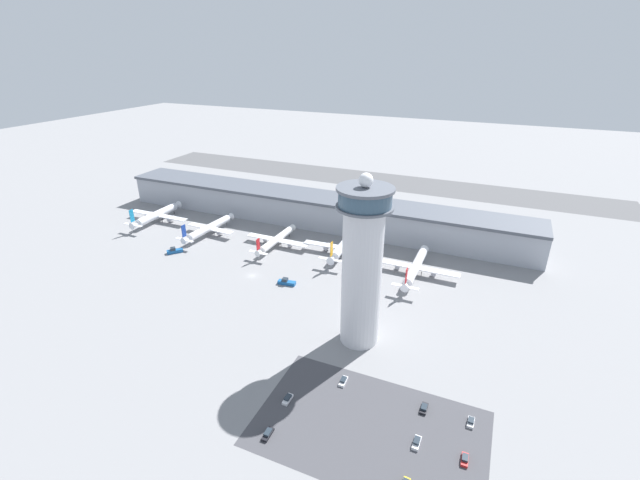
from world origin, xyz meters
name	(u,v)px	position (x,y,z in m)	size (l,w,h in m)	color
ground_plane	(252,276)	(0.00, 0.00, 0.00)	(1000.00, 1000.00, 0.00)	gray
terminal_building	(313,209)	(0.00, 70.00, 9.15)	(252.06, 25.00, 18.09)	#A3A8B2
runway_strip	(366,179)	(0.00, 173.17, 0.00)	(378.09, 44.00, 0.01)	#515154
control_tower	(362,264)	(60.91, -24.96, 31.04)	(18.60, 18.60, 62.58)	silver
parking_lot_surface	(369,428)	(76.67, -62.10, 0.00)	(64.00, 40.00, 0.01)	#424247
airplane_gate_alpha	(157,215)	(-88.49, 35.31, 4.44)	(40.93, 40.07, 14.10)	silver
airplane_gate_bravo	(209,228)	(-47.05, 31.21, 4.28)	(30.27, 40.88, 13.02)	white
airplane_gate_charlie	(277,240)	(-4.95, 33.08, 3.79)	(36.04, 37.79, 11.63)	white
airplane_gate_delta	(342,247)	(30.93, 36.81, 4.46)	(41.85, 33.90, 14.09)	silver
airplane_gate_echo	(415,267)	(69.71, 30.88, 4.26)	(40.40, 42.15, 13.21)	white
service_truck_catering	(175,251)	(-49.76, 4.91, 1.09)	(7.30, 7.59, 3.13)	black
service_truck_fuel	(286,282)	(18.39, -0.54, 1.02)	(8.32, 3.54, 2.92)	black
service_truck_baggage	(415,267)	(68.41, 37.18, 0.94)	(4.33, 6.89, 2.72)	black
car_green_van	(465,459)	(102.48, -62.26, 0.57)	(1.89, 4.26, 1.46)	black
car_black_suv	(343,381)	(63.61, -48.16, 0.55)	(1.89, 4.65, 1.43)	black
car_grey_coupe	(424,408)	(89.44, -49.19, 0.55)	(1.89, 4.60, 1.43)	black
car_navy_sedan	(288,399)	(50.83, -62.06, 0.62)	(1.82, 4.53, 1.59)	black
car_maroon_suv	(471,422)	(102.68, -49.04, 0.59)	(1.89, 4.07, 1.53)	black
car_white_wagon	(417,442)	(89.96, -62.08, 0.62)	(1.87, 4.71, 1.60)	black
car_blue_compact	(268,434)	(51.64, -75.56, 0.56)	(1.83, 4.73, 1.44)	black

